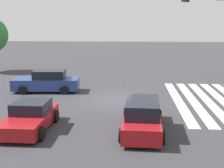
{
  "coord_description": "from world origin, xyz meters",
  "views": [
    {
      "loc": [
        -19.87,
        -1.2,
        5.07
      ],
      "look_at": [
        0.0,
        0.0,
        1.03
      ],
      "focal_mm": 50.0,
      "sensor_mm": 36.0,
      "label": 1
    }
  ],
  "objects": [
    {
      "name": "ground_plane",
      "position": [
        0.0,
        0.0,
        0.0
      ],
      "size": [
        117.06,
        117.06,
        0.0
      ],
      "primitive_type": "plane",
      "color": "#333338"
    },
    {
      "name": "crosswalk_markings",
      "position": [
        0.0,
        -6.69,
        0.0
      ],
      "size": [
        11.0,
        5.35,
        0.01
      ],
      "rotation": [
        0.0,
        0.0,
        1.57
      ],
      "color": "silver",
      "rests_on": "ground_plane"
    },
    {
      "name": "car_0",
      "position": [
        2.06,
        4.88,
        0.73
      ],
      "size": [
        2.28,
        4.81,
        1.58
      ],
      "rotation": [
        0.0,
        0.0,
        1.64
      ],
      "color": "navy",
      "rests_on": "ground_plane"
    },
    {
      "name": "car_1",
      "position": [
        -5.94,
        -1.77,
        0.72
      ],
      "size": [
        4.88,
        2.09,
        1.52
      ],
      "rotation": [
        0.0,
        0.0,
        -0.05
      ],
      "color": "maroon",
      "rests_on": "ground_plane"
    },
    {
      "name": "car_3",
      "position": [
        -6.0,
        3.52,
        0.61
      ],
      "size": [
        4.13,
        2.08,
        1.32
      ],
      "rotation": [
        0.0,
        0.0,
        3.13
      ],
      "color": "maroon",
      "rests_on": "ground_plane"
    }
  ]
}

